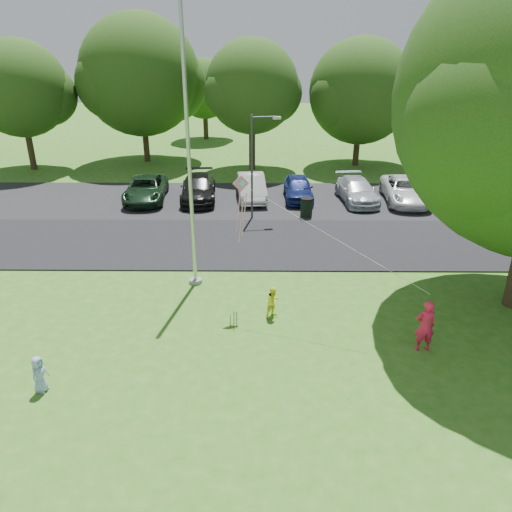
{
  "coord_description": "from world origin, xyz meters",
  "views": [
    {
      "loc": [
        -0.99,
        -12.33,
        8.91
      ],
      "look_at": [
        -1.13,
        4.0,
        1.6
      ],
      "focal_mm": 35.0,
      "sensor_mm": 36.0,
      "label": 1
    }
  ],
  "objects_px": {
    "street_lamp": "(256,158)",
    "woman": "(425,326)",
    "flagpole": "(190,179)",
    "child_yellow": "(273,302)",
    "kite": "(246,199)",
    "trash_can": "(306,208)",
    "child_blue": "(39,374)"
  },
  "relations": [
    {
      "from": "child_blue",
      "to": "kite",
      "type": "relative_size",
      "value": 0.18
    },
    {
      "from": "trash_can",
      "to": "woman",
      "type": "bearing_deg",
      "value": -78.01
    },
    {
      "from": "trash_can",
      "to": "kite",
      "type": "relative_size",
      "value": 0.18
    },
    {
      "from": "street_lamp",
      "to": "woman",
      "type": "height_order",
      "value": "street_lamp"
    },
    {
      "from": "flagpole",
      "to": "woman",
      "type": "distance_m",
      "value": 9.32
    },
    {
      "from": "flagpole",
      "to": "street_lamp",
      "type": "relative_size",
      "value": 1.88
    },
    {
      "from": "trash_can",
      "to": "kite",
      "type": "height_order",
      "value": "kite"
    },
    {
      "from": "child_blue",
      "to": "kite",
      "type": "distance_m",
      "value": 8.05
    },
    {
      "from": "flagpole",
      "to": "street_lamp",
      "type": "height_order",
      "value": "flagpole"
    },
    {
      "from": "trash_can",
      "to": "child_yellow",
      "type": "height_order",
      "value": "child_yellow"
    },
    {
      "from": "kite",
      "to": "street_lamp",
      "type": "bearing_deg",
      "value": 73.8
    },
    {
      "from": "street_lamp",
      "to": "kite",
      "type": "height_order",
      "value": "street_lamp"
    },
    {
      "from": "street_lamp",
      "to": "woman",
      "type": "xyz_separation_m",
      "value": [
        5.21,
        -11.85,
        -2.35
      ]
    },
    {
      "from": "child_blue",
      "to": "woman",
      "type": "bearing_deg",
      "value": -64.93
    },
    {
      "from": "flagpole",
      "to": "child_blue",
      "type": "distance_m",
      "value": 8.16
    },
    {
      "from": "street_lamp",
      "to": "woman",
      "type": "distance_m",
      "value": 13.16
    },
    {
      "from": "street_lamp",
      "to": "flagpole",
      "type": "bearing_deg",
      "value": -117.65
    },
    {
      "from": "flagpole",
      "to": "trash_can",
      "type": "xyz_separation_m",
      "value": [
        4.94,
        7.63,
        -3.63
      ]
    },
    {
      "from": "trash_can",
      "to": "kite",
      "type": "xyz_separation_m",
      "value": [
        -2.9,
        -9.24,
        3.39
      ]
    },
    {
      "from": "woman",
      "to": "child_yellow",
      "type": "height_order",
      "value": "woman"
    },
    {
      "from": "woman",
      "to": "kite",
      "type": "xyz_separation_m",
      "value": [
        -5.46,
        2.82,
        3.07
      ]
    },
    {
      "from": "trash_can",
      "to": "child_yellow",
      "type": "relative_size",
      "value": 0.94
    },
    {
      "from": "flagpole",
      "to": "trash_can",
      "type": "distance_m",
      "value": 9.79
    },
    {
      "from": "flagpole",
      "to": "trash_can",
      "type": "height_order",
      "value": "flagpole"
    },
    {
      "from": "trash_can",
      "to": "child_yellow",
      "type": "xyz_separation_m",
      "value": [
        -1.96,
        -10.13,
        0.03
      ]
    },
    {
      "from": "flagpole",
      "to": "street_lamp",
      "type": "distance_m",
      "value": 7.83
    },
    {
      "from": "trash_can",
      "to": "child_yellow",
      "type": "distance_m",
      "value": 10.32
    },
    {
      "from": "kite",
      "to": "child_blue",
      "type": "bearing_deg",
      "value": -152.93
    },
    {
      "from": "child_yellow",
      "to": "kite",
      "type": "bearing_deg",
      "value": 95.74
    },
    {
      "from": "woman",
      "to": "child_yellow",
      "type": "relative_size",
      "value": 1.5
    },
    {
      "from": "trash_can",
      "to": "woman",
      "type": "distance_m",
      "value": 12.34
    },
    {
      "from": "child_blue",
      "to": "flagpole",
      "type": "bearing_deg",
      "value": -13.32
    }
  ]
}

